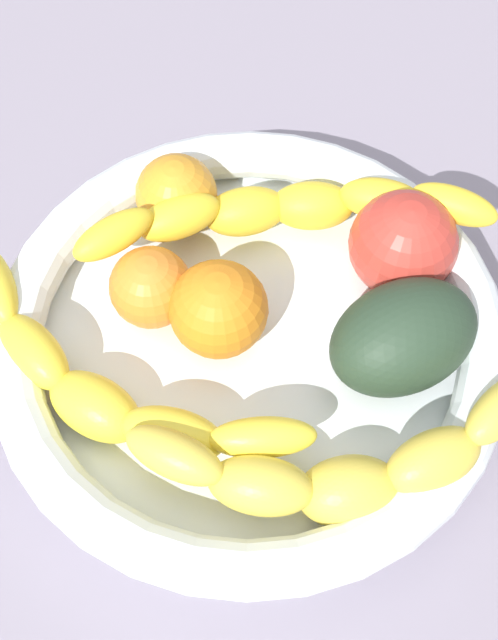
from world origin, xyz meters
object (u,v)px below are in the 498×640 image
object	(u,v)px
tomato_red	(403,244)
orange_front	(219,309)
avocado_dark	(403,337)
banana_draped_right	(281,211)
orange_mid_left	(176,195)
fruit_bowl	(249,339)
orange_mid_right	(151,287)
banana_draped_left	(346,467)
banana_arching_top	(105,387)

from	to	relation	value
tomato_red	orange_front	bearing A→B (deg)	-79.43
tomato_red	avocado_dark	distance (cm)	6.34
banana_draped_right	tomato_red	bearing A→B (deg)	59.33
banana_draped_right	orange_mid_left	bearing A→B (deg)	-115.17
banana_draped_right	fruit_bowl	bearing A→B (deg)	-25.30
fruit_bowl	avocado_dark	world-z (taller)	avocado_dark
tomato_red	avocado_dark	bearing A→B (deg)	-15.81
banana_draped_right	avocado_dark	xyz separation A→B (cm)	(10.09, 5.00, -0.06)
banana_draped_right	orange_mid_left	distance (cm)	6.91
orange_mid_left	orange_mid_right	xyz separation A→B (cm)	(6.59, -2.51, -0.13)
banana_draped_left	avocado_dark	distance (cm)	8.48
fruit_bowl	banana_draped_right	bearing A→B (deg)	154.70
fruit_bowl	banana_draped_left	distance (cm)	10.40
orange_front	banana_draped_left	bearing A→B (deg)	25.01
banana_draped_left	avocado_dark	size ratio (longest dim) A/B	2.63
banana_draped_right	banana_arching_top	size ratio (longest dim) A/B	1.42
orange_mid_right	tomato_red	distance (cm)	15.50
avocado_dark	banana_arching_top	bearing A→B (deg)	-91.44
orange_front	orange_mid_right	distance (cm)	4.51
banana_draped_left	orange_mid_right	xyz separation A→B (cm)	(-13.23, -8.71, -0.23)
banana_arching_top	orange_mid_left	distance (cm)	13.90
orange_front	orange_mid_right	xyz separation A→B (cm)	(-2.53, -3.71, -0.43)
avocado_dark	banana_draped_right	bearing A→B (deg)	-153.65
orange_front	tomato_red	xyz separation A→B (cm)	(-2.20, 11.76, 0.38)
orange_mid_right	avocado_dark	size ratio (longest dim) A/B	0.56
fruit_bowl	orange_front	bearing A→B (deg)	-123.84
orange_mid_left	avocado_dark	xyz separation A→B (cm)	(13.02, 11.24, 0.50)
banana_arching_top	avocado_dark	distance (cm)	17.16
fruit_bowl	banana_draped_right	size ratio (longest dim) A/B	1.17
banana_draped_right	avocado_dark	size ratio (longest dim) A/B	2.92
banana_draped_right	banana_arching_top	world-z (taller)	banana_draped_right
banana_draped_left	orange_front	distance (cm)	11.82
banana_draped_left	tomato_red	distance (cm)	14.58
fruit_bowl	banana_arching_top	distance (cm)	9.18
banana_draped_right	orange_mid_left	world-z (taller)	banana_draped_right
avocado_dark	tomato_red	bearing A→B (deg)	164.19
banana_draped_left	avocado_dark	bearing A→B (deg)	143.46
orange_front	tomato_red	bearing A→B (deg)	100.57
banana_draped_right	orange_mid_right	bearing A→B (deg)	-67.31
banana_draped_left	banana_arching_top	distance (cm)	14.10
avocado_dark	fruit_bowl	bearing A→B (deg)	-108.54
orange_front	tomato_red	world-z (taller)	tomato_red
fruit_bowl	orange_mid_right	distance (cm)	6.66
orange_mid_left	avocado_dark	bearing A→B (deg)	40.80
banana_arching_top	orange_front	bearing A→B (deg)	116.06
banana_draped_right	avocado_dark	world-z (taller)	avocado_dark
orange_front	orange_mid_right	size ratio (longest dim) A/B	1.17
orange_front	avocado_dark	xyz separation A→B (cm)	(3.90, 10.04, 0.20)
fruit_bowl	banana_arching_top	world-z (taller)	banana_arching_top
banana_draped_left	avocado_dark	world-z (taller)	avocado_dark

